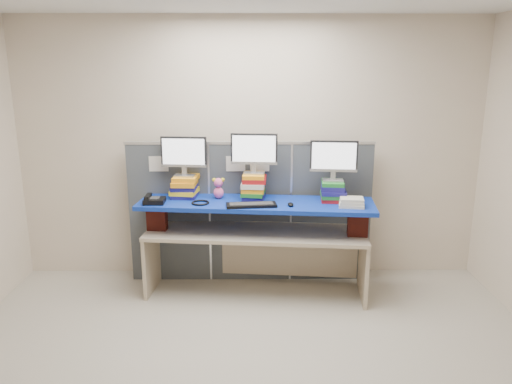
{
  "coord_description": "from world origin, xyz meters",
  "views": [
    {
      "loc": [
        0.02,
        -3.33,
        2.31
      ],
      "look_at": [
        0.06,
        1.43,
        1.08
      ],
      "focal_mm": 35.0,
      "sensor_mm": 36.0,
      "label": 1
    }
  ],
  "objects_px": {
    "desk": "(256,244)",
    "monitor_right": "(334,158)",
    "monitor_center": "(254,151)",
    "monitor_left": "(184,154)",
    "keyboard": "(251,205)",
    "blue_board": "(256,204)",
    "desk_phone": "(154,200)"
  },
  "relations": [
    {
      "from": "desk",
      "to": "monitor_center",
      "type": "xyz_separation_m",
      "value": [
        -0.02,
        0.12,
        0.93
      ]
    },
    {
      "from": "keyboard",
      "to": "desk_phone",
      "type": "xyz_separation_m",
      "value": [
        -0.96,
        0.12,
        0.02
      ]
    },
    {
      "from": "blue_board",
      "to": "monitor_center",
      "type": "bearing_deg",
      "value": 104.21
    },
    {
      "from": "blue_board",
      "to": "keyboard",
      "type": "bearing_deg",
      "value": -99.83
    },
    {
      "from": "blue_board",
      "to": "monitor_right",
      "type": "relative_size",
      "value": 5.01
    },
    {
      "from": "monitor_center",
      "to": "blue_board",
      "type": "bearing_deg",
      "value": -75.79
    },
    {
      "from": "desk",
      "to": "blue_board",
      "type": "relative_size",
      "value": 0.97
    },
    {
      "from": "keyboard",
      "to": "monitor_center",
      "type": "bearing_deg",
      "value": 78.86
    },
    {
      "from": "blue_board",
      "to": "keyboard",
      "type": "height_order",
      "value": "keyboard"
    },
    {
      "from": "desk",
      "to": "monitor_right",
      "type": "bearing_deg",
      "value": 8.9
    },
    {
      "from": "monitor_center",
      "to": "keyboard",
      "type": "xyz_separation_m",
      "value": [
        -0.03,
        -0.29,
        -0.47
      ]
    },
    {
      "from": "desk",
      "to": "blue_board",
      "type": "bearing_deg",
      "value": 5.69
    },
    {
      "from": "monitor_center",
      "to": "monitor_left",
      "type": "bearing_deg",
      "value": 180.0
    },
    {
      "from": "monitor_center",
      "to": "monitor_right",
      "type": "relative_size",
      "value": 1.0
    },
    {
      "from": "blue_board",
      "to": "desk_phone",
      "type": "bearing_deg",
      "value": -171.56
    },
    {
      "from": "monitor_left",
      "to": "desk_phone",
      "type": "bearing_deg",
      "value": -133.81
    },
    {
      "from": "blue_board",
      "to": "monitor_right",
      "type": "bearing_deg",
      "value": 8.9
    },
    {
      "from": "monitor_right",
      "to": "desk",
      "type": "bearing_deg",
      "value": -171.1
    },
    {
      "from": "monitor_center",
      "to": "monitor_right",
      "type": "height_order",
      "value": "monitor_center"
    },
    {
      "from": "desk",
      "to": "monitor_left",
      "type": "bearing_deg",
      "value": 170.92
    },
    {
      "from": "monitor_right",
      "to": "keyboard",
      "type": "height_order",
      "value": "monitor_right"
    },
    {
      "from": "desk",
      "to": "monitor_right",
      "type": "distance_m",
      "value": 1.16
    },
    {
      "from": "blue_board",
      "to": "monitor_center",
      "type": "distance_m",
      "value": 0.52
    },
    {
      "from": "monitor_left",
      "to": "monitor_center",
      "type": "bearing_deg",
      "value": -0.0
    },
    {
      "from": "monitor_right",
      "to": "desk_phone",
      "type": "bearing_deg",
      "value": -171.36
    },
    {
      "from": "monitor_left",
      "to": "monitor_center",
      "type": "relative_size",
      "value": 1.0
    },
    {
      "from": "monitor_left",
      "to": "keyboard",
      "type": "height_order",
      "value": "monitor_left"
    },
    {
      "from": "keyboard",
      "to": "desk_phone",
      "type": "height_order",
      "value": "desk_phone"
    },
    {
      "from": "monitor_center",
      "to": "desk_phone",
      "type": "xyz_separation_m",
      "value": [
        -0.99,
        -0.17,
        -0.46
      ]
    },
    {
      "from": "desk",
      "to": "monitor_left",
      "type": "xyz_separation_m",
      "value": [
        -0.72,
        0.19,
        0.89
      ]
    },
    {
      "from": "monitor_left",
      "to": "monitor_right",
      "type": "bearing_deg",
      "value": 0.0
    },
    {
      "from": "monitor_center",
      "to": "desk_phone",
      "type": "height_order",
      "value": "monitor_center"
    }
  ]
}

